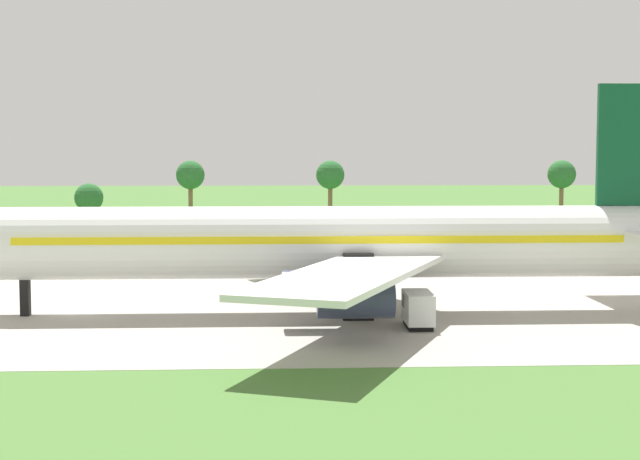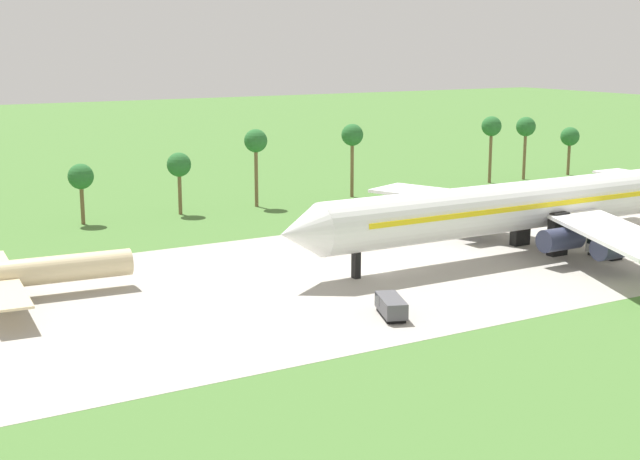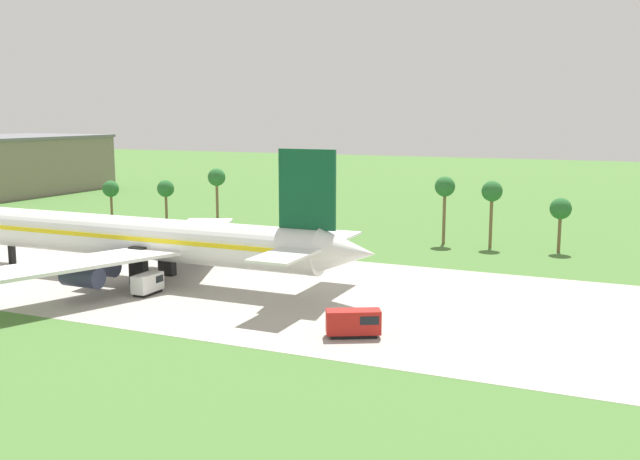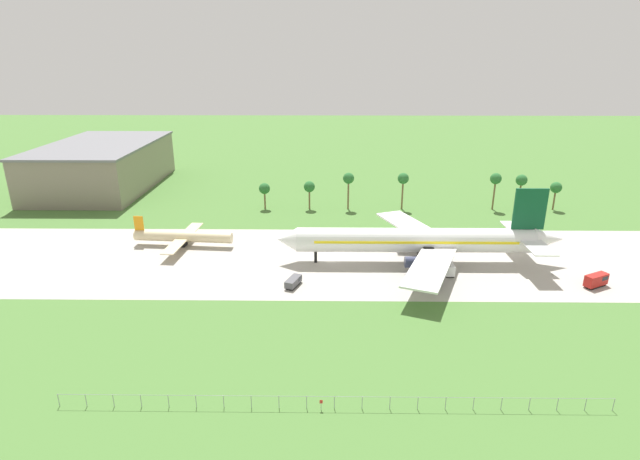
{
  "view_description": "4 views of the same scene",
  "coord_description": "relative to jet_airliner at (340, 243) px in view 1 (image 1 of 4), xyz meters",
  "views": [
    {
      "loc": [
        16.15,
        -81.06,
        13.28
      ],
      "look_at": [
        20.07,
        -1.61,
        6.87
      ],
      "focal_mm": 55.0,
      "sensor_mm": 36.0,
      "label": 1
    },
    {
      "loc": [
        -54.44,
        -80.8,
        25.32
      ],
      "look_at": [
        -8.33,
        -1.61,
        5.87
      ],
      "focal_mm": 50.0,
      "sensor_mm": 36.0,
      "label": 2
    },
    {
      "loc": [
        83.68,
        -81.55,
        23.06
      ],
      "look_at": [
        48.48,
        -1.61,
        8.81
      ],
      "focal_mm": 40.0,
      "sensor_mm": 36.0,
      "label": 3
    },
    {
      "loc": [
        -1.35,
        -114.25,
        48.6
      ],
      "look_at": [
        -2.8,
        5.0,
        6.0
      ],
      "focal_mm": 28.0,
      "sensor_mm": 36.0,
      "label": 4
    }
  ],
  "objects": [
    {
      "name": "jet_airliner",
      "position": [
        0.0,
        0.0,
        0.0
      ],
      "size": [
        68.86,
        52.8,
        18.8
      ],
      "color": "white",
      "rests_on": "ground_plane"
    },
    {
      "name": "palm_tree_row",
      "position": [
        5.39,
        44.23,
        2.89
      ],
      "size": [
        97.93,
        3.6,
        12.14
      ],
      "color": "brown",
      "rests_on": "ground_plane"
    },
    {
      "name": "ground_plane",
      "position": [
        -21.74,
        1.61,
        -5.81
      ],
      "size": [
        600.0,
        600.0,
        0.0
      ],
      "primitive_type": "plane",
      "color": "#477233"
    },
    {
      "name": "taxiway_strip",
      "position": [
        -21.74,
        1.61,
        -5.8
      ],
      "size": [
        320.0,
        44.0,
        0.02
      ],
      "color": "#A8A399",
      "rests_on": "ground_plane"
    },
    {
      "name": "catering_van",
      "position": [
        5.4,
        -6.75,
        -4.36
      ],
      "size": [
        2.06,
        4.46,
        2.7
      ],
      "color": "black",
      "rests_on": "ground_plane"
    }
  ]
}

